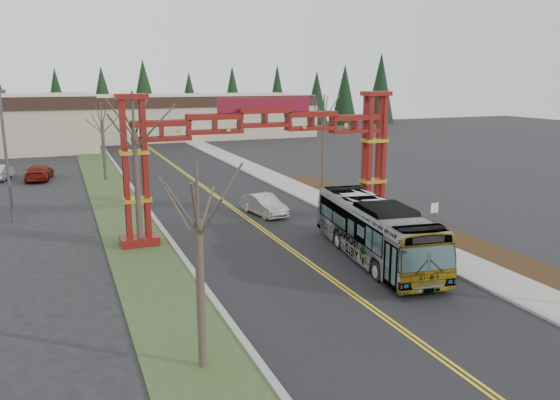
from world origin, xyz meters
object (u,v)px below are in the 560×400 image
barrel_north (357,199)px  gateway_arch (265,140)px  bare_tree_right_far (324,119)px  light_pole_near (5,147)px  street_sign (434,213)px  parked_car_mid_a (39,172)px  transit_bus (375,231)px  bare_tree_median_mid (134,134)px  bare_tree_median_far (102,125)px  silver_sedan (264,205)px  bare_tree_median_near (198,221)px  retail_building_east (193,115)px  barrel_south (412,219)px  barrel_mid (370,204)px

barrel_north → gateway_arch: bearing=-155.2°
gateway_arch → bare_tree_right_far: (10.00, 11.71, 0.25)m
light_pole_near → street_sign: light_pole_near is taller
light_pole_near → parked_car_mid_a: bearing=85.4°
transit_bus → bare_tree_median_mid: size_ratio=1.30×
bare_tree_median_far → parked_car_mid_a: bearing=156.9°
transit_bus → bare_tree_median_mid: bearing=156.5°
bare_tree_right_far → light_pole_near: size_ratio=0.92×
silver_sedan → parked_car_mid_a: size_ratio=0.86×
silver_sedan → parked_car_mid_a: parked_car_mid_a is taller
street_sign → parked_car_mid_a: bearing=126.8°
street_sign → barrel_north: bearing=88.9°
bare_tree_median_near → bare_tree_right_far: bare_tree_right_far is taller
transit_bus → street_sign: transit_bus is taller
bare_tree_median_far → retail_building_east: bearing=65.2°
street_sign → bare_tree_median_mid: bearing=164.0°
gateway_arch → silver_sedan: gateway_arch is taller
bare_tree_right_far → street_sign: bare_tree_right_far is taller
gateway_arch → silver_sedan: (1.50, 4.20, -5.23)m
barrel_south → bare_tree_median_mid: bearing=173.1°
parked_car_mid_a → bare_tree_median_far: (6.02, -2.56, 4.57)m
gateway_arch → transit_bus: gateway_arch is taller
parked_car_mid_a → bare_tree_median_far: bare_tree_median_far is taller
retail_building_east → bare_tree_median_near: bearing=-103.1°
gateway_arch → light_pole_near: size_ratio=2.02×
bare_tree_median_near → transit_bus: bearing=33.6°
transit_bus → bare_tree_median_far: 32.86m
silver_sedan → bare_tree_right_far: size_ratio=0.55×
bare_tree_right_far → light_pole_near: bearing=-173.9°
gateway_arch → barrel_south: gateway_arch is taller
transit_bus → bare_tree_median_far: (-11.61, 30.52, 3.70)m
retail_building_east → street_sign: (-0.86, -67.32, -1.89)m
bare_tree_median_mid → bare_tree_median_far: bearing=90.0°
retail_building_east → parked_car_mid_a: size_ratio=7.18×
parked_car_mid_a → bare_tree_median_far: size_ratio=0.71×
transit_bus → parked_car_mid_a: (-17.63, 33.08, -0.87)m
parked_car_mid_a → street_sign: 38.68m
light_pole_near → barrel_mid: size_ratio=9.60×
bare_tree_median_near → bare_tree_median_mid: (0.00, 14.74, 1.48)m
retail_building_east → barrel_south: size_ratio=37.42×
parked_car_mid_a → bare_tree_median_near: bearing=105.8°
parked_car_mid_a → bare_tree_median_mid: bearing=110.4°
silver_sedan → barrel_south: silver_sedan is taller
bare_tree_median_far → street_sign: (17.14, -28.40, -3.71)m
parked_car_mid_a → light_pole_near: 17.25m
bare_tree_median_far → barrel_north: size_ratio=6.82×
light_pole_near → barrel_south: (24.94, -11.57, -4.71)m
bare_tree_median_far → barrel_north: bearing=-47.2°
barrel_south → silver_sedan: bearing=140.0°
transit_bus → bare_tree_right_far: 20.74m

